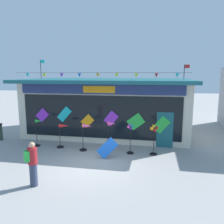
% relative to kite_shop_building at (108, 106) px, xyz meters
% --- Properties ---
extents(ground_plane, '(80.00, 80.00, 0.00)m').
position_rel_kite_shop_building_xyz_m(ground_plane, '(0.38, -5.72, -1.89)').
color(ground_plane, '#9E9B99').
extents(kite_shop_building, '(10.79, 6.29, 5.06)m').
position_rel_kite_shop_building_xyz_m(kite_shop_building, '(0.00, 0.00, 0.00)').
color(kite_shop_building, beige).
rests_on(kite_shop_building, ground_plane).
extents(wind_spinner_far_left, '(0.54, 0.34, 1.57)m').
position_rel_kite_shop_building_xyz_m(wind_spinner_far_left, '(-3.30, -3.76, -0.93)').
color(wind_spinner_far_left, black).
rests_on(wind_spinner_far_left, ground_plane).
extents(wind_spinner_left, '(0.75, 0.39, 1.36)m').
position_rel_kite_shop_building_xyz_m(wind_spinner_left, '(-1.82, -3.74, -0.98)').
color(wind_spinner_left, black).
rests_on(wind_spinner_left, ground_plane).
extents(wind_spinner_center_left, '(0.71, 0.39, 1.47)m').
position_rel_kite_shop_building_xyz_m(wind_spinner_center_left, '(-0.42, -3.99, -0.94)').
color(wind_spinner_center_left, black).
rests_on(wind_spinner_center_left, ground_plane).
extents(wind_spinner_center_right, '(0.54, 0.30, 1.63)m').
position_rel_kite_shop_building_xyz_m(wind_spinner_center_right, '(0.89, -3.83, -0.67)').
color(wind_spinner_center_right, black).
rests_on(wind_spinner_center_right, ground_plane).
extents(wind_spinner_right, '(0.35, 0.35, 1.60)m').
position_rel_kite_shop_building_xyz_m(wind_spinner_right, '(1.96, -4.02, -1.06)').
color(wind_spinner_right, black).
rests_on(wind_spinner_right, ground_plane).
extents(wind_spinner_far_right, '(0.40, 0.38, 1.61)m').
position_rel_kite_shop_building_xyz_m(wind_spinner_far_right, '(3.15, -3.98, -0.90)').
color(wind_spinner_far_right, black).
rests_on(wind_spinner_far_right, ground_plane).
extents(person_near_camera, '(0.46, 0.45, 1.68)m').
position_rel_kite_shop_building_xyz_m(person_near_camera, '(-1.19, -8.07, -1.00)').
color(person_near_camera, '#333D56').
rests_on(person_near_camera, ground_plane).
extents(display_kite_on_ground, '(1.05, 0.32, 1.05)m').
position_rel_kite_shop_building_xyz_m(display_kite_on_ground, '(0.94, -4.89, -1.36)').
color(display_kite_on_ground, blue).
rests_on(display_kite_on_ground, ground_plane).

